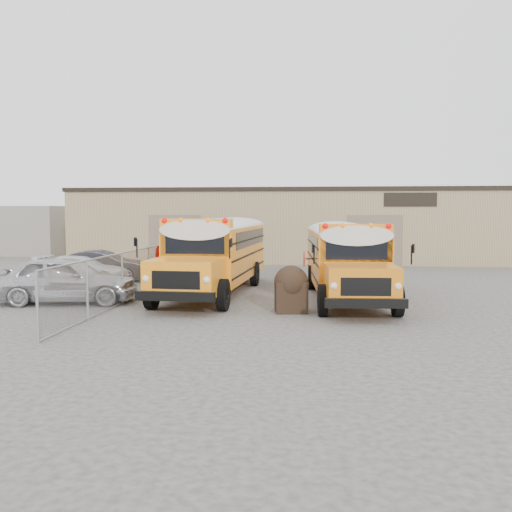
# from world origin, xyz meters

# --- Properties ---
(ground) EXTENTS (120.00, 120.00, 0.00)m
(ground) POSITION_xyz_m (0.00, 0.00, 0.00)
(ground) COLOR #3F3D3A
(ground) RESTS_ON ground
(warehouse) EXTENTS (30.20, 10.20, 4.67)m
(warehouse) POSITION_xyz_m (-0.00, 19.99, 2.37)
(warehouse) COLOR tan
(warehouse) RESTS_ON ground
(chainlink_fence) EXTENTS (0.07, 18.07, 1.81)m
(chainlink_fence) POSITION_xyz_m (-6.00, 3.00, 0.90)
(chainlink_fence) COLOR gray
(chainlink_fence) RESTS_ON ground
(distant_building_left) EXTENTS (8.00, 6.00, 3.60)m
(distant_building_left) POSITION_xyz_m (-22.00, 22.00, 1.80)
(distant_building_left) COLOR gray
(distant_building_left) RESTS_ON ground
(school_bus_left) EXTENTS (3.32, 10.37, 3.00)m
(school_bus_left) POSITION_xyz_m (-3.01, 9.50, 1.74)
(school_bus_left) COLOR orange
(school_bus_left) RESTS_ON ground
(school_bus_right) EXTENTS (3.11, 9.86, 2.85)m
(school_bus_right) POSITION_xyz_m (1.35, 8.40, 1.65)
(school_bus_right) COLOR orange
(school_bus_right) RESTS_ON ground
(tarp_bundle) EXTENTS (1.13, 1.10, 1.50)m
(tarp_bundle) POSITION_xyz_m (-0.10, -0.95, 0.77)
(tarp_bundle) COLOR black
(tarp_bundle) RESTS_ON ground
(car_silver) EXTENTS (5.15, 2.70, 1.67)m
(car_silver) POSITION_xyz_m (-8.04, -0.05, 0.84)
(car_silver) COLOR #B7B7BC
(car_silver) RESTS_ON ground
(car_white) EXTENTS (4.38, 1.99, 1.24)m
(car_white) POSITION_xyz_m (-9.75, 5.50, 0.62)
(car_white) COLOR silver
(car_white) RESTS_ON ground
(car_dark) EXTENTS (4.43, 2.04, 1.41)m
(car_dark) POSITION_xyz_m (-9.18, 6.22, 0.70)
(car_dark) COLOR black
(car_dark) RESTS_ON ground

